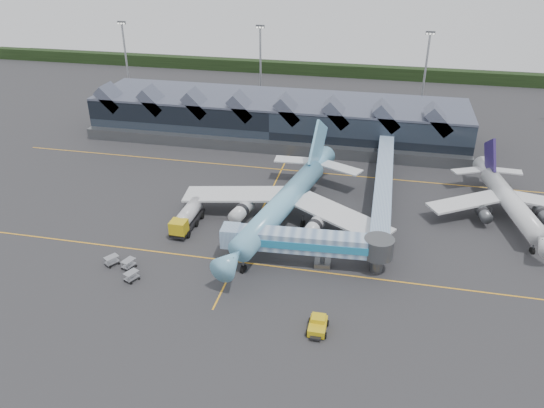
% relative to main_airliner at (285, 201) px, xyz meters
% --- Properties ---
extents(ground, '(260.00, 260.00, 0.00)m').
position_rel_main_airliner_xyz_m(ground, '(-5.09, -5.83, -4.23)').
color(ground, '#2B2B2D').
rests_on(ground, ground).
extents(taxi_stripes, '(120.00, 60.00, 0.01)m').
position_rel_main_airliner_xyz_m(taxi_stripes, '(-5.09, 4.17, -4.22)').
color(taxi_stripes, orange).
rests_on(taxi_stripes, ground).
extents(tree_line_far, '(260.00, 4.00, 4.00)m').
position_rel_main_airliner_xyz_m(tree_line_far, '(-5.09, 104.17, -2.23)').
color(tree_line_far, black).
rests_on(tree_line_far, ground).
extents(terminal, '(90.00, 22.25, 12.52)m').
position_rel_main_airliner_xyz_m(terminal, '(-10.16, 41.52, 0.65)').
color(terminal, black).
rests_on(terminal, ground).
extents(light_masts, '(132.40, 42.56, 22.45)m').
position_rel_main_airliner_xyz_m(light_masts, '(15.91, 56.97, 8.26)').
color(light_masts, '#9B9EA4').
rests_on(light_masts, ground).
extents(main_airliner, '(38.14, 44.49, 14.38)m').
position_rel_main_airliner_xyz_m(main_airliner, '(0.00, 0.00, 0.00)').
color(main_airliner, '#6CB3DB').
rests_on(main_airliner, ground).
extents(regional_jet, '(28.82, 31.87, 10.97)m').
position_rel_main_airliner_xyz_m(regional_jet, '(38.35, 10.28, -0.74)').
color(regional_jet, silver).
rests_on(regional_jet, ground).
extents(jet_bridge, '(26.15, 5.31, 5.83)m').
position_rel_main_airliner_xyz_m(jet_bridge, '(7.09, -12.29, -0.21)').
color(jet_bridge, '#6784AC').
rests_on(jet_bridge, ground).
extents(fuel_truck, '(3.35, 10.88, 3.64)m').
position_rel_main_airliner_xyz_m(fuel_truck, '(-16.21, -4.92, -2.19)').
color(fuel_truck, black).
rests_on(fuel_truck, ground).
extents(pushback_tug, '(2.62, 4.13, 1.81)m').
position_rel_main_airliner_xyz_m(pushback_tug, '(9.51, -26.82, -3.41)').
color(pushback_tug, gold).
rests_on(pushback_tug, ground).
extents(baggage_carts, '(6.97, 5.59, 1.45)m').
position_rel_main_airliner_xyz_m(baggage_carts, '(-21.02, -19.84, -3.41)').
color(baggage_carts, '#96989F').
rests_on(baggage_carts, ground).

